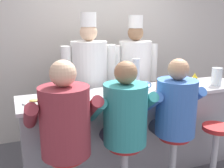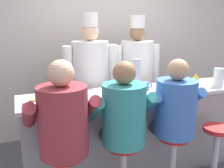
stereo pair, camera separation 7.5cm
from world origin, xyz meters
The scene contains 17 objects.
wall_back centered at (0.00, 1.61, 1.35)m, with size 10.00×0.06×2.70m.
diner_counter centered at (0.00, 0.30, 0.49)m, with size 2.81×0.61×0.98m.
ketchup_bottle_red centered at (0.46, 0.15, 1.09)m, with size 0.07×0.07×0.23m.
mustard_bottle_yellow centered at (0.58, 0.09, 1.08)m, with size 0.07×0.07×0.21m.
hot_sauce_bottle_orange centered at (0.20, 0.27, 1.04)m, with size 0.03×0.03×0.12m.
water_pitcher_clear centered at (1.01, 0.18, 1.10)m, with size 0.15×0.13×0.22m.
breakfast_plate centered at (-1.22, 0.27, 1.00)m, with size 0.22×0.22×0.04m.
cereal_bowl centered at (-0.27, 0.23, 1.01)m, with size 0.14×0.14×0.05m.
coffee_mug_white centered at (0.40, 0.35, 1.02)m, with size 0.12×0.08×0.08m.
coffee_mug_blue centered at (0.05, 0.31, 1.03)m, with size 0.14×0.09×0.10m.
cup_stack_steel centered at (0.02, 0.49, 1.16)m, with size 0.09×0.09×0.35m.
diner_seated_maroon centered at (-1.01, -0.19, 0.91)m, with size 0.66×0.65×1.48m.
diner_seated_teal centered at (-0.44, -0.19, 0.89)m, with size 0.63×0.62×1.44m.
diner_seated_blue centered at (0.12, -0.19, 0.88)m, with size 0.62×0.61×1.43m.
empty_stool_round centered at (0.69, -0.22, 0.43)m, with size 0.32×0.32×0.64m.
cook_in_whites_near centered at (-0.44, 0.94, 1.04)m, with size 0.74×0.47×1.89m.
cook_in_whites_far centered at (0.28, 1.03, 1.02)m, with size 0.73×0.46×1.86m.
Camera 2 is at (-1.34, -2.36, 1.79)m, focal length 42.00 mm.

